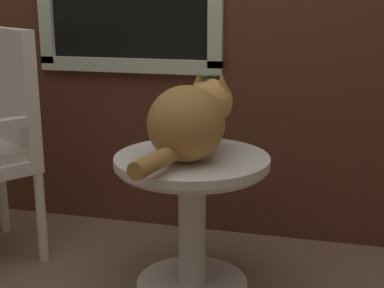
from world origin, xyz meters
The scene contains 3 objects.
wicker_side_table centered at (0.19, 0.21, 0.40)m, with size 0.62×0.62×0.57m.
cat centered at (0.19, 0.18, 0.73)m, with size 0.35×0.65×0.31m.
pewter_vase_with_ivy centered at (0.20, 0.37, 0.66)m, with size 0.12×0.13×0.30m.
Camera 1 is at (0.70, -1.80, 1.18)m, focal length 51.40 mm.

